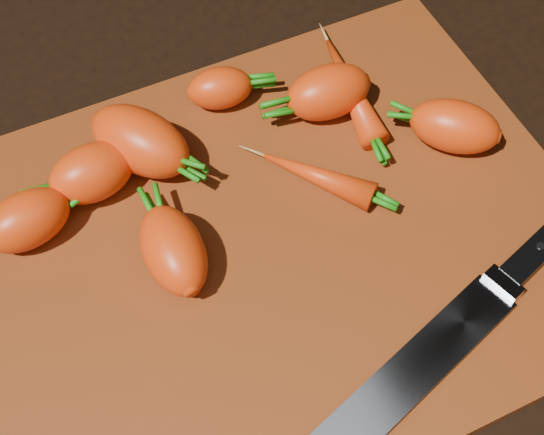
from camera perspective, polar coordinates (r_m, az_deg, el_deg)
name	(u,v)px	position (r m, az deg, el deg)	size (l,w,h in m)	color
ground	(277,249)	(0.63, 0.39, -2.41)	(2.00, 2.00, 0.01)	black
cutting_board	(277,243)	(0.62, 0.39, -1.90)	(0.50, 0.40, 0.01)	#702C0B
carrot_0	(27,220)	(0.63, -17.98, -0.18)	(0.07, 0.05, 0.05)	#E43807
carrot_1	(92,173)	(0.64, -13.42, 3.28)	(0.07, 0.05, 0.05)	#E43807
carrot_2	(140,141)	(0.65, -9.90, 5.69)	(0.09, 0.05, 0.05)	#E43807
carrot_3	(173,250)	(0.59, -7.43, -2.45)	(0.08, 0.05, 0.05)	#E43807
carrot_4	(328,92)	(0.68, 4.26, 9.41)	(0.08, 0.05, 0.05)	#E43807
carrot_5	(220,88)	(0.69, -3.94, 9.69)	(0.06, 0.04, 0.04)	#E43807
carrot_6	(455,126)	(0.67, 13.59, 6.68)	(0.08, 0.05, 0.05)	#E43807
carrot_7	(350,89)	(0.70, 5.92, 9.64)	(0.12, 0.03, 0.03)	#E43807
carrot_8	(318,176)	(0.63, 3.46, 3.12)	(0.10, 0.03, 0.03)	#E43807
knife	(430,355)	(0.57, 11.81, -10.12)	(0.31, 0.12, 0.02)	gray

